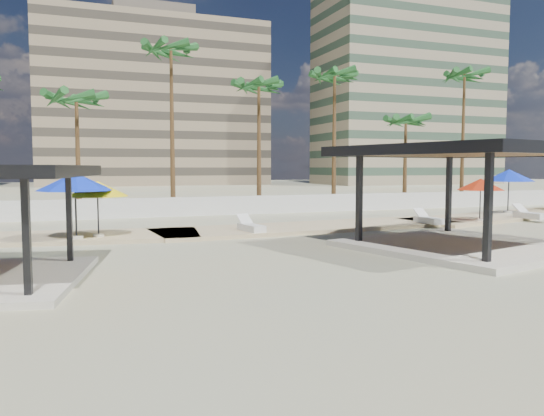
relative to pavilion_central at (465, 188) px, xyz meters
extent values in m
plane|color=tan|center=(-4.49, 0.97, -2.31)|extent=(200.00, 200.00, 0.00)
cube|color=#C6B284|center=(-16.49, 8.47, -2.25)|extent=(16.40, 6.19, 0.24)
cube|color=#C6B284|center=(-2.49, 7.97, -2.25)|extent=(16.24, 5.11, 0.24)
cube|color=#C6B284|center=(11.51, 9.47, -2.25)|extent=(16.49, 7.75, 0.24)
cube|color=silver|center=(-4.49, 16.97, -1.71)|extent=(56.00, 0.30, 1.20)
cube|color=#847259|center=(-0.49, 78.97, 11.69)|extent=(38.00, 16.00, 28.00)
cube|color=#595147|center=(-0.49, 78.97, 26.89)|extent=(13.30, 9.60, 2.40)
cube|color=gray|center=(43.51, 66.97, 14.69)|extent=(32.00, 15.00, 34.00)
cube|color=beige|center=(0.00, 0.00, -2.20)|extent=(8.89, 8.89, 0.22)
cube|color=black|center=(-1.98, -3.37, -0.44)|extent=(0.24, 0.24, 3.32)
cube|color=black|center=(-3.37, 1.98, -0.44)|extent=(0.24, 0.24, 3.32)
cube|color=black|center=(1.98, 3.37, -0.44)|extent=(0.24, 0.24, 3.32)
cube|color=brown|center=(0.00, 0.00, 1.38)|extent=(9.16, 9.16, 0.31)
cube|color=black|center=(-0.94, 3.64, 1.38)|extent=(7.42, 2.04, 0.38)
cube|color=black|center=(-3.64, -0.94, 1.38)|extent=(2.04, 7.42, 0.38)
cube|color=black|center=(3.64, 0.94, 1.38)|extent=(2.04, 7.42, 0.38)
cube|color=black|center=(-14.76, -2.92, -0.79)|extent=(0.19, 0.19, 2.69)
cube|color=black|center=(-13.90, 1.47, -0.79)|extent=(0.19, 0.19, 2.69)
cube|color=black|center=(-13.54, -0.88, 0.68)|extent=(1.30, 6.09, 0.30)
cylinder|color=beige|center=(-12.83, 7.12, -2.08)|extent=(0.45, 0.45, 0.11)
cylinder|color=#262628|center=(-12.83, 7.12, -1.05)|extent=(0.06, 0.06, 2.17)
cone|color=yellow|center=(-12.83, 7.12, -0.12)|extent=(3.22, 3.22, 0.63)
cylinder|color=beige|center=(6.82, 6.77, -2.08)|extent=(0.45, 0.45, 0.11)
cylinder|color=#262628|center=(6.82, 6.77, -1.07)|extent=(0.06, 0.06, 2.14)
cone|color=#AB270C|center=(6.82, 6.77, -0.15)|extent=(3.23, 3.23, 0.62)
cylinder|color=beige|center=(12.10, 10.17, -2.07)|extent=(0.53, 0.53, 0.13)
cylinder|color=#262628|center=(12.10, 10.17, -0.85)|extent=(0.07, 0.07, 2.57)
cone|color=#0F2FDA|center=(12.10, 10.17, 0.25)|extent=(3.64, 3.64, 0.75)
cylinder|color=beige|center=(-13.70, 6.77, -2.07)|extent=(0.52, 0.52, 0.13)
cylinder|color=#262628|center=(-13.70, 6.77, -0.88)|extent=(0.07, 0.07, 2.51)
cone|color=#0F2FDA|center=(-13.70, 6.77, 0.19)|extent=(3.23, 3.23, 0.73)
cube|color=silver|center=(-6.21, 6.77, -2.01)|extent=(0.88, 1.86, 0.25)
cube|color=silver|center=(-6.21, 6.77, -1.86)|extent=(0.88, 1.86, 0.05)
cube|color=silver|center=(-6.31, 7.46, -1.64)|extent=(0.67, 0.70, 0.45)
cube|color=silver|center=(3.50, 6.77, -2.01)|extent=(0.66, 1.82, 0.25)
cube|color=silver|center=(3.50, 6.77, -1.85)|extent=(0.66, 1.82, 0.05)
cube|color=silver|center=(3.52, 7.48, -1.64)|extent=(0.61, 0.63, 0.46)
cube|color=silver|center=(10.53, 6.90, -2.00)|extent=(0.68, 1.95, 0.27)
cube|color=silver|center=(10.53, 6.90, -1.83)|extent=(0.68, 1.95, 0.06)
cube|color=silver|center=(10.53, 7.66, -1.60)|extent=(0.64, 0.67, 0.49)
cone|color=brown|center=(-13.49, 19.07, 1.41)|extent=(0.36, 0.36, 7.44)
ellipsoid|color=#1E5623|center=(-13.49, 19.07, 4.88)|extent=(3.00, 3.00, 1.80)
cone|color=brown|center=(-7.49, 19.87, 3.21)|extent=(0.36, 0.36, 11.05)
ellipsoid|color=#1E5623|center=(-7.49, 19.87, 8.48)|extent=(3.00, 3.00, 1.80)
cone|color=brown|center=(-1.49, 19.37, 2.14)|extent=(0.36, 0.36, 8.90)
ellipsoid|color=#1E5623|center=(-1.49, 19.37, 6.34)|extent=(3.00, 3.00, 1.80)
cone|color=brown|center=(4.51, 19.57, 2.68)|extent=(0.36, 0.36, 9.99)
ellipsoid|color=#1E5623|center=(4.51, 19.57, 7.42)|extent=(3.00, 3.00, 1.80)
cone|color=brown|center=(10.51, 19.17, 1.10)|extent=(0.36, 0.36, 6.83)
ellipsoid|color=#1E5623|center=(10.51, 19.17, 4.27)|extent=(3.00, 3.00, 1.80)
cone|color=brown|center=(16.51, 19.77, 3.05)|extent=(0.36, 0.36, 10.74)
ellipsoid|color=#1E5623|center=(16.51, 19.77, 8.17)|extent=(3.00, 3.00, 1.80)
camera|label=1|loc=(-13.70, -16.06, 0.79)|focal=35.00mm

